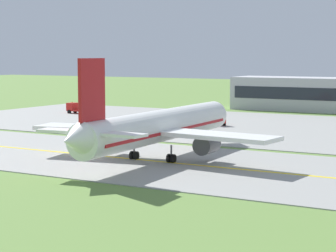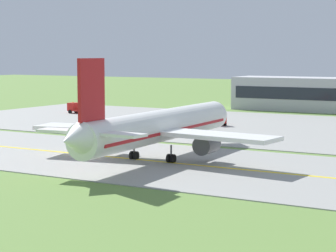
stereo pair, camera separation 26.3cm
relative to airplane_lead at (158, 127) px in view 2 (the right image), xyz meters
name	(u,v)px [view 2 (the right image)]	position (x,y,z in m)	size (l,w,h in m)	color
ground_plane	(98,156)	(-8.00, -1.64, -4.13)	(500.00, 500.00, 0.00)	olive
taxiway_strip	(98,156)	(-8.00, -1.64, -4.08)	(240.00, 28.00, 0.10)	gray
apron_pad	(285,128)	(2.00, 40.36, -4.08)	(140.00, 52.00, 0.10)	gray
taxiway_centreline	(98,156)	(-8.00, -1.64, -4.03)	(220.00, 0.60, 0.01)	yellow
airplane_lead	(158,127)	(0.00, 0.00, 0.00)	(32.49, 39.62, 12.70)	white
service_truck_baggage	(218,119)	(-10.47, 39.11, -2.95)	(5.87, 6.07, 2.59)	red
service_truck_catering	(77,108)	(-47.89, 45.25, -2.95)	(6.48, 2.55, 2.59)	red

